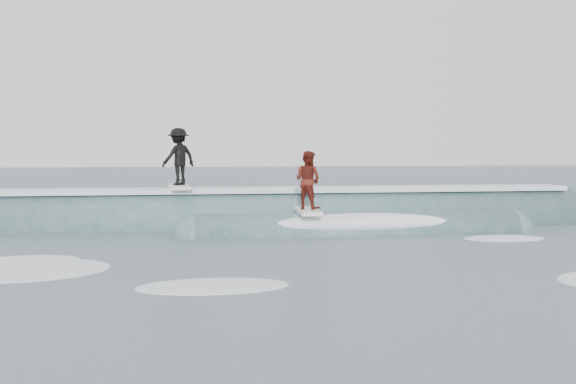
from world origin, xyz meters
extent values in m
plane|color=#41515E|center=(0.00, 0.00, 0.00)|extent=(160.00, 160.00, 0.00)
cylinder|color=#345657|center=(0.00, 5.51, 0.00)|extent=(18.63, 2.07, 2.07)
sphere|color=#345657|center=(9.32, 5.51, 0.00)|extent=(2.07, 2.07, 2.07)
cylinder|color=#345657|center=(1.80, 3.31, 0.00)|extent=(9.00, 1.22, 1.22)
sphere|color=#345657|center=(-2.70, 3.31, 0.00)|extent=(1.22, 1.22, 1.22)
sphere|color=#345657|center=(6.30, 3.31, 0.00)|extent=(1.22, 1.22, 1.22)
cube|color=white|center=(0.00, 5.51, 1.11)|extent=(18.00, 1.30, 0.14)
ellipsoid|color=white|center=(1.80, 3.31, 0.30)|extent=(7.60, 1.30, 0.60)
cube|color=silver|center=(-3.12, 5.51, 1.23)|extent=(0.69, 2.03, 0.10)
imported|color=black|center=(-3.12, 5.51, 2.12)|extent=(1.25, 1.15, 1.69)
cube|color=white|center=(0.36, 3.31, 0.66)|extent=(0.66, 2.03, 0.10)
imported|color=#53170F|center=(0.36, 3.31, 1.50)|extent=(0.97, 0.96, 1.57)
ellipsoid|color=white|center=(-2.45, -2.97, 0.00)|extent=(2.63, 1.79, 0.10)
ellipsoid|color=white|center=(-6.06, -0.89, 0.00)|extent=(3.52, 2.40, 0.10)
ellipsoid|color=white|center=(-6.21, 0.26, 0.00)|extent=(2.06, 1.40, 0.10)
ellipsoid|color=white|center=(5.30, 1.82, 0.00)|extent=(2.14, 1.46, 0.10)
cylinder|color=#345657|center=(-9.49, 14.00, 0.00)|extent=(22.00, 0.70, 0.70)
cylinder|color=#345657|center=(4.91, 18.00, 0.00)|extent=(22.00, 0.80, 0.80)
cylinder|color=#345657|center=(-1.57, 22.00, 0.00)|extent=(22.00, 0.60, 0.60)
camera|label=1|loc=(-2.84, -13.75, 2.29)|focal=40.00mm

